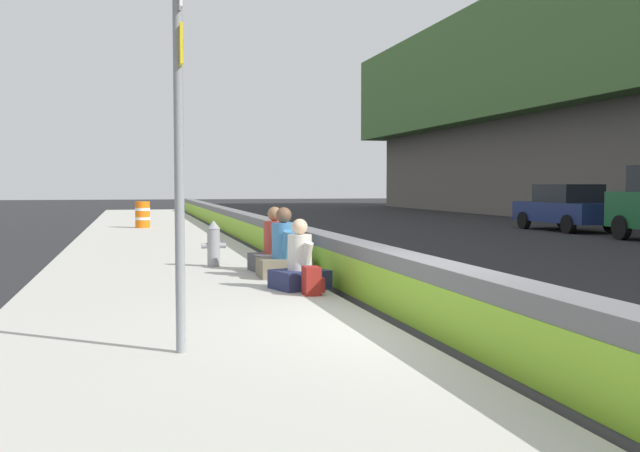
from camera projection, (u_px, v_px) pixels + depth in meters
name	position (u px, v px, depth m)	size (l,w,h in m)	color
ground_plane	(434.00, 337.00, 8.23)	(160.00, 160.00, 0.00)	#232326
sidewalk_strip	(193.00, 344.00, 7.58)	(80.00, 4.40, 0.14)	#B5B2A8
jersey_barrier	(434.00, 299.00, 8.21)	(76.00, 0.45, 0.85)	slate
route_sign_post	(179.00, 128.00, 6.76)	(0.44, 0.09, 3.60)	gray
fire_hydrant	(214.00, 243.00, 14.08)	(0.26, 0.46, 0.88)	gray
seated_person_foreground	(300.00, 267.00, 11.07)	(0.84, 0.91, 1.05)	#23284C
seated_person_middle	(284.00, 255.00, 12.47)	(0.75, 0.85, 1.18)	#706651
seated_person_rear	(275.00, 251.00, 13.38)	(0.80, 0.91, 1.16)	#424247
backpack	(312.00, 281.00, 10.46)	(0.32, 0.28, 0.40)	maroon
construction_barrel	(143.00, 214.00, 26.77)	(0.54, 0.54, 0.95)	orange
parked_car_fourth	(566.00, 207.00, 27.19)	(4.54, 2.03, 1.71)	navy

